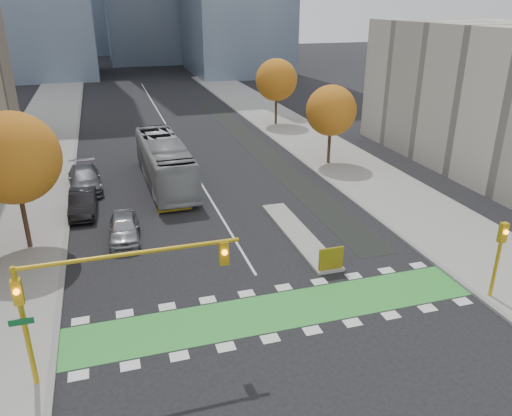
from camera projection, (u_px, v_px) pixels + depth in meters
ground at (288, 329)px, 22.49m from camera, size 300.00×300.00×0.00m
sidewalk_west at (20, 202)px, 36.49m from camera, size 7.00×120.00×0.15m
sidewalk_east at (353, 168)px, 43.75m from camera, size 7.00×120.00×0.15m
curb_west at (71, 197)px, 37.43m from camera, size 0.30×120.00×0.16m
curb_east at (316, 172)px, 42.81m from camera, size 0.30×120.00×0.16m
bike_crossing at (277, 311)px, 23.81m from camera, size 20.00×3.00×0.01m
centre_line at (168, 128)px, 57.80m from camera, size 0.15×70.00×0.01m
bike_lane_paint at (255, 145)px, 50.99m from camera, size 2.50×50.00×0.01m
median_island at (298, 234)px, 31.48m from camera, size 1.60×10.00×0.16m
hazard_board at (331, 259)px, 26.96m from camera, size 1.40×0.12×1.30m
tree_west at (13, 158)px, 27.69m from camera, size 5.20×5.20×8.22m
tree_east_near at (331, 111)px, 43.26m from camera, size 4.40×4.40×7.08m
tree_east_far at (276, 80)px, 57.38m from camera, size 4.80×4.80×7.65m
traffic_signal_west at (94, 285)px, 18.35m from camera, size 8.53×0.56×5.20m
traffic_signal_east at (500, 249)px, 23.81m from camera, size 0.35×0.43×4.10m
bus at (165, 162)px, 39.71m from camera, size 3.48×13.19×3.65m
parked_car_a at (124, 228)px, 30.70m from camera, size 2.11×4.66×1.55m
parked_car_b at (83, 203)px, 34.43m from camera, size 1.83×4.91×1.60m
parked_car_c at (85, 179)px, 38.85m from camera, size 2.79×6.06×1.72m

